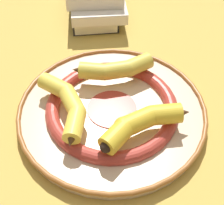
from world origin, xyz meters
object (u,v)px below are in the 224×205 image
at_px(banana_b, 142,123).
at_px(banana_c, 68,104).
at_px(decorative_bowl, 112,110).
at_px(banana_a, 114,69).
at_px(book_stack, 95,1).

xyz_separation_m(banana_b, banana_c, (-0.14, 0.04, -0.00)).
xyz_separation_m(decorative_bowl, banana_a, (0.00, 0.08, 0.04)).
relative_size(decorative_bowl, book_stack, 1.74).
height_order(decorative_bowl, book_stack, book_stack).
height_order(banana_a, book_stack, book_stack).
bearing_deg(book_stack, banana_c, -19.14).
height_order(banana_a, banana_b, banana_b).
bearing_deg(banana_c, banana_b, -133.87).
height_order(decorative_bowl, banana_b, banana_b).
xyz_separation_m(banana_a, book_stack, (-0.06, 0.29, -0.01)).
xyz_separation_m(decorative_bowl, book_stack, (-0.06, 0.37, 0.03)).
xyz_separation_m(decorative_bowl, banana_b, (0.06, -0.06, 0.04)).
bearing_deg(banana_a, book_stack, 87.59).
bearing_deg(banana_a, banana_b, -83.88).
bearing_deg(banana_a, decorative_bowl, -106.11).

